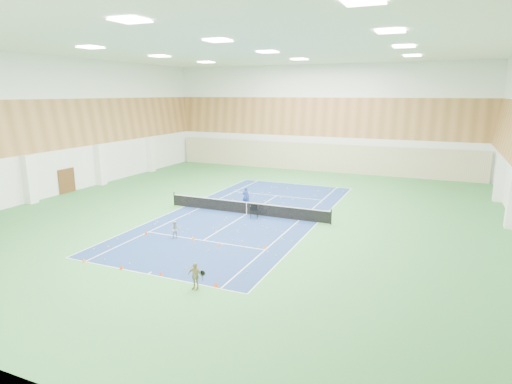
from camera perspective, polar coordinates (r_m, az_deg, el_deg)
ground at (r=32.04m, az=-1.26°, el=-2.97°), size 40.00×40.00×0.00m
room_shell at (r=30.93m, az=-1.32°, el=7.77°), size 36.00×40.00×12.00m
wood_cladding at (r=30.81m, az=-1.34°, el=11.48°), size 36.00×40.00×8.00m
ceiling_light_grid at (r=30.95m, az=-1.38°, el=18.75°), size 21.40×25.40×0.06m
court_surface at (r=32.04m, az=-1.26°, el=-2.96°), size 10.97×23.77×0.01m
tennis_balls_scatter at (r=32.03m, az=-1.26°, el=-2.89°), size 10.57×22.77×0.07m
tennis_net at (r=31.89m, az=-1.27°, el=-2.02°), size 12.80×0.10×1.10m
back_curtain at (r=49.96m, az=8.24°, el=4.58°), size 35.40×0.16×3.20m
door_left_b at (r=42.32m, az=-23.91°, el=1.38°), size 0.08×1.80×2.20m
coach at (r=33.98m, az=-1.37°, el=-0.64°), size 0.64×0.47×1.61m
child_court at (r=27.15m, az=-10.70°, el=-4.96°), size 0.68×0.64×1.11m
child_apron at (r=20.23m, az=-8.14°, el=-10.98°), size 0.76×0.32×1.30m
ball_cart at (r=30.83m, az=-0.26°, el=-2.69°), size 0.71×0.71×0.96m
cone_svc_a at (r=28.35m, az=-14.43°, el=-5.29°), size 0.23×0.23×0.25m
cone_svc_b at (r=26.77m, az=-8.38°, el=-6.10°), size 0.23×0.23×0.25m
cone_svc_c at (r=25.47m, az=-4.92°, el=-7.08°), size 0.18×0.18×0.20m
cone_svc_d at (r=25.12m, az=1.23°, el=-7.30°), size 0.20×0.20×0.22m
cone_base_a at (r=24.94m, az=-21.96°, el=-8.43°), size 0.21×0.21×0.23m
cone_base_b at (r=23.37m, az=-17.49°, el=-9.50°), size 0.22×0.22×0.25m
cone_base_c at (r=22.11m, az=-12.53°, el=-10.55°), size 0.20×0.20×0.22m
cone_base_d at (r=20.51m, az=-5.35°, el=-12.17°), size 0.23×0.23×0.25m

